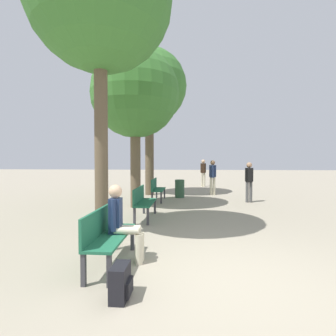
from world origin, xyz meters
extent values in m
plane|color=gray|center=(0.00, 0.00, 0.00)|extent=(80.00, 80.00, 0.00)
cube|color=#1E6042|center=(-1.72, 0.41, 0.46)|extent=(0.43, 1.50, 0.04)
cube|color=#1E6042|center=(-1.91, 0.41, 0.68)|extent=(0.04, 1.50, 0.41)
cube|color=#38383D|center=(-1.55, -0.30, 0.22)|extent=(0.06, 0.06, 0.44)
cube|color=#38383D|center=(-1.55, 1.12, 0.22)|extent=(0.06, 0.06, 0.44)
cube|color=#38383D|center=(-1.89, -0.30, 0.22)|extent=(0.06, 0.06, 0.44)
cube|color=#38383D|center=(-1.89, 1.12, 0.22)|extent=(0.06, 0.06, 0.44)
cube|color=#1E6042|center=(-1.72, 3.66, 0.46)|extent=(0.43, 1.50, 0.04)
cube|color=#1E6042|center=(-1.91, 3.66, 0.68)|extent=(0.04, 1.50, 0.41)
cube|color=#38383D|center=(-1.55, 2.96, 0.22)|extent=(0.06, 0.06, 0.44)
cube|color=#38383D|center=(-1.55, 4.37, 0.22)|extent=(0.06, 0.06, 0.44)
cube|color=#38383D|center=(-1.89, 2.96, 0.22)|extent=(0.06, 0.06, 0.44)
cube|color=#38383D|center=(-1.89, 4.37, 0.22)|extent=(0.06, 0.06, 0.44)
cube|color=#1E6042|center=(-1.72, 6.92, 0.46)|extent=(0.43, 1.50, 0.04)
cube|color=#1E6042|center=(-1.91, 6.92, 0.68)|extent=(0.04, 1.50, 0.41)
cube|color=#38383D|center=(-1.55, 6.21, 0.22)|extent=(0.06, 0.06, 0.44)
cube|color=#38383D|center=(-1.55, 7.63, 0.22)|extent=(0.06, 0.06, 0.44)
cube|color=#38383D|center=(-1.89, 6.21, 0.22)|extent=(0.06, 0.06, 0.44)
cube|color=#38383D|center=(-1.89, 7.63, 0.22)|extent=(0.06, 0.06, 0.44)
cylinder|color=brown|center=(-2.36, 1.84, 2.10)|extent=(0.28, 0.28, 4.20)
cylinder|color=brown|center=(-2.36, 5.44, 1.56)|extent=(0.35, 0.35, 3.12)
sphere|color=#38702D|center=(-2.36, 5.44, 3.96)|extent=(3.06, 3.06, 3.06)
cylinder|color=brown|center=(-2.36, 8.74, 2.08)|extent=(0.41, 0.41, 4.16)
sphere|color=#38702D|center=(-2.36, 8.74, 5.12)|extent=(3.51, 3.51, 3.51)
cylinder|color=beige|center=(-1.50, 0.47, 0.53)|extent=(0.40, 0.12, 0.12)
cylinder|color=beige|center=(-1.30, 0.47, 0.24)|extent=(0.12, 0.12, 0.48)
cylinder|color=beige|center=(-1.50, 0.61, 0.53)|extent=(0.40, 0.12, 0.12)
cylinder|color=beige|center=(-1.30, 0.61, 0.24)|extent=(0.12, 0.12, 0.48)
cube|color=navy|center=(-1.70, 0.54, 0.76)|extent=(0.18, 0.21, 0.56)
cylinder|color=navy|center=(-1.70, 0.42, 0.78)|extent=(0.08, 0.08, 0.51)
cylinder|color=navy|center=(-1.70, 0.66, 0.78)|extent=(0.08, 0.08, 0.51)
sphere|color=tan|center=(-1.70, 0.54, 1.15)|extent=(0.21, 0.21, 0.21)
cube|color=black|center=(-1.33, -0.56, 0.20)|extent=(0.19, 0.37, 0.41)
cube|color=black|center=(-1.22, -0.56, 0.14)|extent=(0.04, 0.26, 0.18)
cylinder|color=beige|center=(0.33, 12.77, 0.42)|extent=(0.12, 0.12, 0.84)
cylinder|color=beige|center=(0.48, 12.77, 0.42)|extent=(0.12, 0.12, 0.84)
cube|color=black|center=(0.40, 12.77, 1.14)|extent=(0.28, 0.26, 0.60)
cylinder|color=black|center=(0.28, 12.77, 1.16)|extent=(0.09, 0.09, 0.57)
cylinder|color=black|center=(0.53, 12.77, 1.16)|extent=(0.09, 0.09, 0.57)
sphere|color=tan|center=(0.40, 12.77, 1.56)|extent=(0.23, 0.23, 0.23)
cylinder|color=#4C4C4C|center=(1.76, 6.78, 0.39)|extent=(0.11, 0.11, 0.79)
cylinder|color=#4C4C4C|center=(1.90, 6.78, 0.39)|extent=(0.11, 0.11, 0.79)
cube|color=black|center=(1.83, 6.78, 1.07)|extent=(0.22, 0.25, 0.56)
cylinder|color=black|center=(1.72, 6.78, 1.08)|extent=(0.08, 0.08, 0.53)
cylinder|color=black|center=(1.95, 6.78, 1.08)|extent=(0.08, 0.08, 0.53)
sphere|color=#A37A5B|center=(1.83, 6.78, 1.46)|extent=(0.21, 0.21, 0.21)
cylinder|color=beige|center=(0.55, 8.88, 0.41)|extent=(0.12, 0.12, 0.82)
cylinder|color=beige|center=(0.70, 8.88, 0.41)|extent=(0.12, 0.12, 0.82)
cube|color=navy|center=(0.62, 8.88, 1.12)|extent=(0.29, 0.29, 0.58)
cylinder|color=navy|center=(0.50, 8.88, 1.13)|extent=(0.09, 0.09, 0.56)
cylinder|color=navy|center=(0.75, 8.88, 1.13)|extent=(0.09, 0.09, 0.56)
sphere|color=brown|center=(0.62, 8.88, 1.53)|extent=(0.22, 0.22, 0.22)
cylinder|color=#2D5138|center=(-0.90, 7.88, 0.39)|extent=(0.41, 0.41, 0.78)
camera|label=1|loc=(-0.53, -3.58, 1.66)|focal=28.00mm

